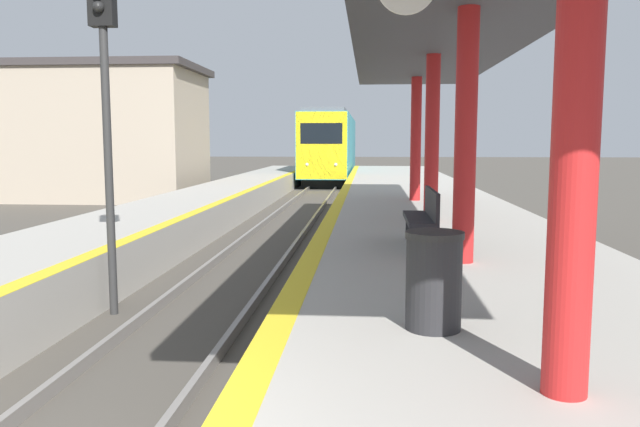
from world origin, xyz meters
TOP-DOWN VIEW (x-y plane):
  - train at (0.00, 38.59)m, footprint 2.73×17.90m
  - signal_near at (-1.31, 6.11)m, footprint 0.36×0.31m
  - station_canopy at (3.79, 8.32)m, footprint 3.29×18.40m
  - trash_bin at (3.07, 2.83)m, footprint 0.52×0.52m
  - bench at (3.36, 7.30)m, footprint 0.44×1.82m
  - station_building at (-10.45, 24.28)m, footprint 11.06×5.68m

SIDE VIEW (x-z plane):
  - trash_bin at x=3.07m, z-range 0.89..1.78m
  - bench at x=3.36m, z-range 0.92..1.84m
  - train at x=0.00m, z-range 0.04..4.41m
  - station_building at x=-10.45m, z-range 0.01..5.88m
  - signal_near at x=-1.31m, z-range 0.98..6.06m
  - station_canopy at x=3.79m, z-range 2.45..6.13m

